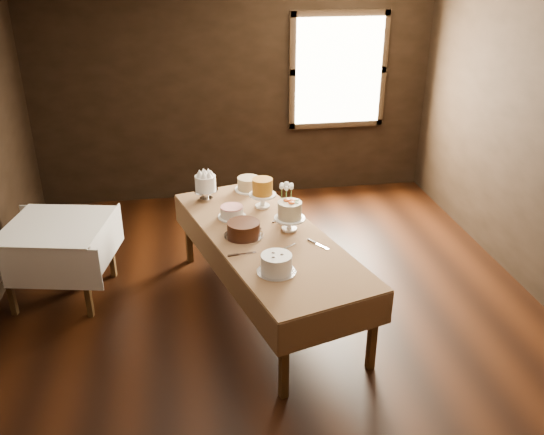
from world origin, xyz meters
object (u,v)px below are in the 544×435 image
(cake_server_a, at_px, (289,246))
(cake_server_e, at_px, (247,253))
(cake_speckled, at_px, (249,184))
(cake_server_d, at_px, (281,216))
(cake_server_c, at_px, (248,224))
(cake_caramel, at_px, (263,195))
(flower_vase, at_px, (286,211))
(side_table, at_px, (57,233))
(cake_lattice, at_px, (232,213))
(cake_server_b, at_px, (322,246))
(cake_chocolate, at_px, (244,230))
(display_table, at_px, (267,241))
(cake_meringue, at_px, (206,188))
(cake_flowers, at_px, (290,217))
(cake_swirl, at_px, (276,264))

(cake_server_a, relative_size, cake_server_e, 1.00)
(cake_speckled, distance_m, cake_server_e, 1.35)
(cake_server_d, bearing_deg, cake_server_c, 146.94)
(cake_caramel, xyz_separation_m, cake_server_a, (0.10, -0.84, -0.12))
(cake_server_c, distance_m, flower_vase, 0.39)
(side_table, relative_size, cake_lattice, 3.88)
(cake_server_b, xyz_separation_m, cake_server_d, (-0.23, 0.64, 0.00))
(cake_speckled, distance_m, cake_chocolate, 1.04)
(cake_server_d, height_order, flower_vase, flower_vase)
(display_table, height_order, cake_lattice, cake_lattice)
(display_table, bearing_deg, cake_speckled, 91.55)
(cake_meringue, height_order, cake_speckled, cake_meringue)
(cake_lattice, relative_size, cake_caramel, 0.90)
(cake_caramel, bearing_deg, cake_chocolate, -113.37)
(cake_flowers, distance_m, cake_server_b, 0.43)
(cake_lattice, height_order, cake_chocolate, cake_chocolate)
(cake_flowers, xyz_separation_m, cake_server_b, (0.21, -0.35, -0.12))
(display_table, height_order, cake_meringue, cake_meringue)
(cake_swirl, bearing_deg, cake_server_e, 118.86)
(cake_swirl, relative_size, flower_vase, 2.57)
(cake_speckled, height_order, cake_server_b, cake_speckled)
(cake_caramel, relative_size, cake_server_e, 1.25)
(cake_chocolate, xyz_separation_m, cake_server_b, (0.63, -0.29, -0.06))
(side_table, xyz_separation_m, cake_server_d, (2.05, -0.16, 0.09))
(flower_vase, bearing_deg, cake_flowers, -94.27)
(cake_speckled, relative_size, flower_vase, 2.29)
(cake_speckled, bearing_deg, cake_meringue, -158.76)
(cake_server_a, xyz_separation_m, flower_vase, (0.08, 0.57, 0.06))
(cake_chocolate, relative_size, cake_server_a, 1.49)
(cake_swirl, height_order, cake_server_a, cake_swirl)
(cake_server_d, bearing_deg, cake_server_a, -145.77)
(cake_lattice, height_order, cake_server_c, cake_lattice)
(cake_caramel, bearing_deg, side_table, -177.78)
(cake_swirl, distance_m, cake_server_a, 0.44)
(cake_swirl, bearing_deg, cake_lattice, 102.86)
(side_table, height_order, cake_lattice, cake_lattice)
(cake_server_a, distance_m, cake_server_d, 0.60)
(cake_server_e, bearing_deg, flower_vase, 47.32)
(cake_caramel, height_order, cake_server_b, cake_caramel)
(cake_server_d, bearing_deg, display_table, -170.24)
(cake_flowers, height_order, cake_server_a, cake_flowers)
(cake_caramel, relative_size, cake_server_b, 1.25)
(cake_swirl, xyz_separation_m, cake_server_d, (0.22, 1.00, -0.07))
(cake_flowers, relative_size, cake_swirl, 0.83)
(cake_server_b, distance_m, cake_server_d, 0.68)
(cake_meringue, distance_m, flower_vase, 0.89)
(cake_server_d, bearing_deg, flower_vase, -89.56)
(cake_flowers, height_order, cake_swirl, cake_flowers)
(cake_meringue, xyz_separation_m, cake_server_b, (0.90, -1.15, -0.11))
(side_table, distance_m, cake_server_a, 2.15)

